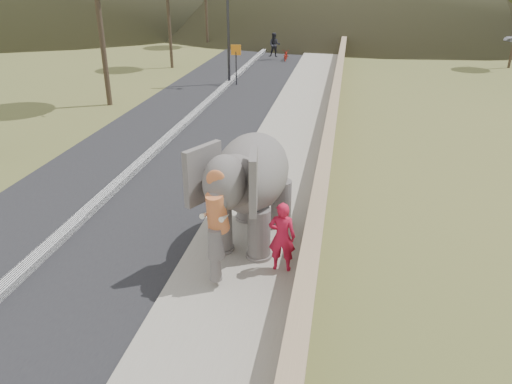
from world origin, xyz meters
The scene contains 10 objects.
ground centered at (0.00, 0.00, 0.00)m, with size 160.00×160.00×0.00m, color olive.
road centered at (-5.00, 10.00, 0.01)m, with size 7.00×120.00×0.03m, color black.
median centered at (-5.00, 10.00, 0.11)m, with size 0.35×120.00×0.22m, color black.
walkway centered at (0.00, 10.00, 0.07)m, with size 3.00×120.00×0.15m, color #9E9687.
parapet centered at (1.65, 10.00, 0.55)m, with size 0.30×120.00×1.10m, color tan.
lamppost centered at (-4.69, 18.96, 4.87)m, with size 1.76×0.36×8.00m.
signboard centered at (-4.50, 18.73, 1.64)m, with size 0.60×0.08×2.40m.
elephant_and_man centered at (0.02, 0.16, 1.58)m, with size 2.61×4.24×2.88m.
motorcyclist centered at (-3.14, 28.02, 0.84)m, with size 1.66×1.64×2.05m.
trees centered at (2.10, 25.29, 4.06)m, with size 48.57×44.97×9.55m.
Camera 1 is at (2.14, -11.07, 6.60)m, focal length 35.00 mm.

